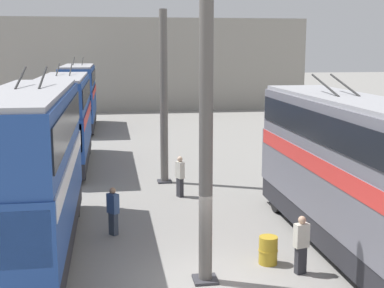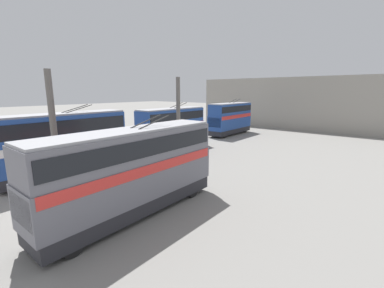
# 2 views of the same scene
# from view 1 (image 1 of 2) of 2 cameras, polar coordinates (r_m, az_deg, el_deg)

# --- Properties ---
(ground_plane) EXTENTS (240.00, 240.00, 0.00)m
(ground_plane) POSITION_cam_1_polar(r_m,az_deg,el_deg) (15.47, 1.48, -14.50)
(ground_plane) COLOR gray
(depot_back_wall) EXTENTS (0.50, 36.00, 9.44)m
(depot_back_wall) POSITION_cam_1_polar(r_m,az_deg,el_deg) (55.08, -6.15, 8.38)
(depot_back_wall) COLOR gray
(depot_back_wall) RESTS_ON ground_plane
(support_column_near) EXTENTS (0.68, 0.68, 8.23)m
(support_column_near) POSITION_cam_1_polar(r_m,az_deg,el_deg) (14.35, 1.49, 0.27)
(support_column_near) COLOR #605B56
(support_column_near) RESTS_ON ground_plane
(support_column_far) EXTENTS (0.68, 0.68, 8.23)m
(support_column_far) POSITION_cam_1_polar(r_m,az_deg,el_deg) (25.48, -3.02, 4.65)
(support_column_far) COLOR #605B56
(support_column_far) RESTS_ON ground_plane
(bus_left_far) EXTENTS (11.18, 2.54, 5.55)m
(bus_left_far) POSITION_cam_1_polar(r_m,az_deg,el_deg) (17.87, 16.42, -1.98)
(bus_left_far) COLOR black
(bus_left_far) RESTS_ON ground_plane
(bus_right_near) EXTENTS (10.44, 2.54, 5.84)m
(bus_right_near) POSITION_cam_1_polar(r_m,az_deg,el_deg) (17.29, -16.87, -1.90)
(bus_right_near) COLOR black
(bus_right_near) RESTS_ON ground_plane
(bus_right_mid) EXTENTS (9.53, 2.54, 5.58)m
(bus_right_mid) POSITION_cam_1_polar(r_m,az_deg,el_deg) (30.00, -13.45, 3.00)
(bus_right_mid) COLOR black
(bus_right_mid) RESTS_ON ground_plane
(bus_right_far) EXTENTS (9.52, 2.54, 5.70)m
(bus_right_far) POSITION_cam_1_polar(r_m,az_deg,el_deg) (43.69, -12.02, 5.35)
(bus_right_far) COLOR black
(bus_right_far) RESTS_ON ground_plane
(person_by_left_row) EXTENTS (0.34, 0.47, 1.74)m
(person_by_left_row) POSITION_cam_1_polar(r_m,az_deg,el_deg) (15.97, 11.57, -10.33)
(person_by_left_row) COLOR #2D2D33
(person_by_left_row) RESTS_ON ground_plane
(person_aisle_midway) EXTENTS (0.48, 0.39, 1.81)m
(person_aisle_midway) POSITION_cam_1_polar(r_m,az_deg,el_deg) (23.41, -1.30, -3.36)
(person_aisle_midway) COLOR #2D2D33
(person_aisle_midway) RESTS_ON ground_plane
(person_by_right_row) EXTENTS (0.48, 0.45, 1.71)m
(person_by_right_row) POSITION_cam_1_polar(r_m,az_deg,el_deg) (18.94, -8.42, -6.97)
(person_by_right_row) COLOR #384251
(person_by_right_row) RESTS_ON ground_plane
(oil_drum) EXTENTS (0.60, 0.60, 0.86)m
(oil_drum) POSITION_cam_1_polar(r_m,az_deg,el_deg) (16.66, 8.12, -11.15)
(oil_drum) COLOR #B28E23
(oil_drum) RESTS_ON ground_plane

